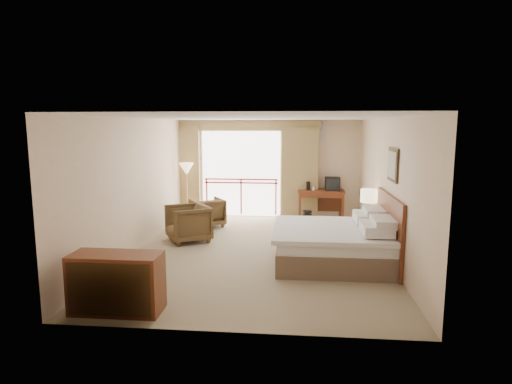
# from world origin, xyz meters

# --- Properties ---
(floor) EXTENTS (7.00, 7.00, 0.00)m
(floor) POSITION_xyz_m (0.00, 0.00, 0.00)
(floor) COLOR gray
(floor) RESTS_ON ground
(ceiling) EXTENTS (7.00, 7.00, 0.00)m
(ceiling) POSITION_xyz_m (0.00, 0.00, 2.70)
(ceiling) COLOR white
(ceiling) RESTS_ON wall_back
(wall_back) EXTENTS (5.00, 0.00, 5.00)m
(wall_back) POSITION_xyz_m (0.00, 3.50, 1.35)
(wall_back) COLOR beige
(wall_back) RESTS_ON ground
(wall_front) EXTENTS (5.00, 0.00, 5.00)m
(wall_front) POSITION_xyz_m (0.00, -3.50, 1.35)
(wall_front) COLOR beige
(wall_front) RESTS_ON ground
(wall_left) EXTENTS (0.00, 7.00, 7.00)m
(wall_left) POSITION_xyz_m (-2.50, 0.00, 1.35)
(wall_left) COLOR beige
(wall_left) RESTS_ON ground
(wall_right) EXTENTS (0.00, 7.00, 7.00)m
(wall_right) POSITION_xyz_m (2.50, 0.00, 1.35)
(wall_right) COLOR beige
(wall_right) RESTS_ON ground
(balcony_door) EXTENTS (2.40, 0.00, 2.40)m
(balcony_door) POSITION_xyz_m (-0.80, 3.48, 1.20)
(balcony_door) COLOR white
(balcony_door) RESTS_ON wall_back
(balcony_railing) EXTENTS (2.09, 0.03, 1.02)m
(balcony_railing) POSITION_xyz_m (-0.80, 3.46, 0.81)
(balcony_railing) COLOR #AE190E
(balcony_railing) RESTS_ON wall_back
(curtain_left) EXTENTS (1.00, 0.26, 2.50)m
(curtain_left) POSITION_xyz_m (-2.45, 3.35, 1.25)
(curtain_left) COLOR olive
(curtain_left) RESTS_ON wall_back
(curtain_right) EXTENTS (1.00, 0.26, 2.50)m
(curtain_right) POSITION_xyz_m (0.85, 3.35, 1.25)
(curtain_right) COLOR olive
(curtain_right) RESTS_ON wall_back
(valance) EXTENTS (4.40, 0.22, 0.28)m
(valance) POSITION_xyz_m (-0.80, 3.38, 2.55)
(valance) COLOR olive
(valance) RESTS_ON wall_back
(hvac_vent) EXTENTS (0.50, 0.04, 0.50)m
(hvac_vent) POSITION_xyz_m (1.30, 3.47, 2.35)
(hvac_vent) COLOR silver
(hvac_vent) RESTS_ON wall_back
(bed) EXTENTS (2.13, 2.06, 0.97)m
(bed) POSITION_xyz_m (1.50, -0.60, 0.38)
(bed) COLOR brown
(bed) RESTS_ON floor
(headboard) EXTENTS (0.06, 2.10, 1.30)m
(headboard) POSITION_xyz_m (2.46, -0.60, 0.65)
(headboard) COLOR #572615
(headboard) RESTS_ON wall_right
(framed_art) EXTENTS (0.04, 0.72, 0.60)m
(framed_art) POSITION_xyz_m (2.47, -0.60, 1.85)
(framed_art) COLOR black
(framed_art) RESTS_ON wall_right
(nightstand) EXTENTS (0.41, 0.48, 0.56)m
(nightstand) POSITION_xyz_m (2.32, 0.83, 0.28)
(nightstand) COLOR #572615
(nightstand) RESTS_ON floor
(table_lamp) EXTENTS (0.35, 0.35, 0.61)m
(table_lamp) POSITION_xyz_m (2.32, 0.88, 1.03)
(table_lamp) COLOR tan
(table_lamp) RESTS_ON nightstand
(phone) EXTENTS (0.22, 0.18, 0.09)m
(phone) POSITION_xyz_m (2.27, 0.68, 0.60)
(phone) COLOR black
(phone) RESTS_ON nightstand
(desk) EXTENTS (1.25, 0.60, 0.81)m
(desk) POSITION_xyz_m (1.43, 3.25, 0.63)
(desk) COLOR #572615
(desk) RESTS_ON floor
(tv) EXTENTS (0.40, 0.31, 0.36)m
(tv) POSITION_xyz_m (1.73, 3.19, 0.99)
(tv) COLOR black
(tv) RESTS_ON desk
(coffee_maker) EXTENTS (0.11, 0.11, 0.23)m
(coffee_maker) POSITION_xyz_m (1.08, 3.19, 0.93)
(coffee_maker) COLOR black
(coffee_maker) RESTS_ON desk
(cup) EXTENTS (0.07, 0.07, 0.10)m
(cup) POSITION_xyz_m (1.23, 3.14, 0.86)
(cup) COLOR white
(cup) RESTS_ON desk
(wastebasket) EXTENTS (0.31, 0.31, 0.31)m
(wastebasket) POSITION_xyz_m (1.06, 2.80, 0.15)
(wastebasket) COLOR black
(wastebasket) RESTS_ON floor
(armchair_far) EXTENTS (1.07, 1.07, 0.72)m
(armchair_far) POSITION_xyz_m (-1.50, 2.11, 0.00)
(armchair_far) COLOR #47351F
(armchair_far) RESTS_ON floor
(armchair_near) EXTENTS (1.20, 1.19, 0.81)m
(armchair_near) POSITION_xyz_m (-1.62, 0.64, 0.00)
(armchair_near) COLOR #47351F
(armchair_near) RESTS_ON floor
(side_table) EXTENTS (0.46, 0.46, 0.50)m
(side_table) POSITION_xyz_m (-1.73, 1.33, 0.34)
(side_table) COLOR black
(side_table) RESTS_ON floor
(book) EXTENTS (0.24, 0.28, 0.02)m
(book) POSITION_xyz_m (-1.73, 1.33, 0.50)
(book) COLOR white
(book) RESTS_ON side_table
(floor_lamp) EXTENTS (0.40, 0.40, 1.55)m
(floor_lamp) POSITION_xyz_m (-2.20, 2.84, 1.34)
(floor_lamp) COLOR tan
(floor_lamp) RESTS_ON floor
(dresser) EXTENTS (1.23, 0.52, 0.82)m
(dresser) POSITION_xyz_m (-1.68, -3.05, 0.41)
(dresser) COLOR #572615
(dresser) RESTS_ON floor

